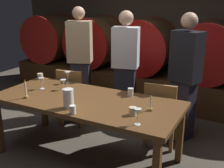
# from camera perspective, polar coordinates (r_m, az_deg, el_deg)

# --- Properties ---
(ground_plane) EXTENTS (8.06, 8.06, 0.00)m
(ground_plane) POSITION_cam_1_polar(r_m,az_deg,el_deg) (3.56, -7.53, -14.91)
(ground_plane) COLOR #4C443A
(back_wall) EXTENTS (6.20, 0.24, 2.53)m
(back_wall) POSITION_cam_1_polar(r_m,az_deg,el_deg) (5.64, 9.32, 10.87)
(back_wall) COLOR #473A2D
(back_wall) RESTS_ON ground
(barrel_shelf) EXTENTS (5.58, 0.90, 0.53)m
(barrel_shelf) POSITION_cam_1_polar(r_m,az_deg,el_deg) (5.34, 6.89, -0.36)
(barrel_shelf) COLOR #4C2D16
(barrel_shelf) RESTS_ON ground
(wine_barrel_far_left) EXTENTS (0.99, 0.87, 0.99)m
(wine_barrel_far_left) POSITION_cam_1_polar(r_m,az_deg,el_deg) (6.27, -12.19, 9.16)
(wine_barrel_far_left) COLOR #513319
(wine_barrel_far_left) RESTS_ON barrel_shelf
(wine_barrel_left) EXTENTS (0.99, 0.87, 0.99)m
(wine_barrel_left) POSITION_cam_1_polar(r_m,az_deg,el_deg) (5.64, -3.40, 8.60)
(wine_barrel_left) COLOR brown
(wine_barrel_left) RESTS_ON barrel_shelf
(wine_barrel_center) EXTENTS (0.99, 0.87, 0.99)m
(wine_barrel_center) POSITION_cam_1_polar(r_m,az_deg,el_deg) (5.17, 7.12, 7.66)
(wine_barrel_center) COLOR brown
(wine_barrel_center) RESTS_ON barrel_shelf
(wine_barrel_right) EXTENTS (0.99, 0.87, 0.99)m
(wine_barrel_right) POSITION_cam_1_polar(r_m,az_deg,el_deg) (4.89, 19.33, 6.25)
(wine_barrel_right) COLOR brown
(wine_barrel_right) RESTS_ON barrel_shelf
(dining_table) EXTENTS (2.21, 0.95, 0.76)m
(dining_table) POSITION_cam_1_polar(r_m,az_deg,el_deg) (3.28, -5.34, -4.21)
(dining_table) COLOR brown
(dining_table) RESTS_ON ground
(chair_left) EXTENTS (0.46, 0.46, 0.88)m
(chair_left) POSITION_cam_1_polar(r_m,az_deg,el_deg) (4.23, -7.94, -2.11)
(chair_left) COLOR olive
(chair_left) RESTS_ON ground
(chair_right) EXTENTS (0.44, 0.44, 0.88)m
(chair_right) POSITION_cam_1_polar(r_m,az_deg,el_deg) (3.64, 9.96, -5.54)
(chair_right) COLOR olive
(chair_right) RESTS_ON ground
(guest_left) EXTENTS (0.44, 0.36, 1.75)m
(guest_left) POSITION_cam_1_polar(r_m,az_deg,el_deg) (4.58, -6.52, 4.78)
(guest_left) COLOR black
(guest_left) RESTS_ON ground
(guest_center) EXTENTS (0.43, 0.32, 1.71)m
(guest_center) POSITION_cam_1_polar(r_m,az_deg,el_deg) (4.19, 2.74, 3.41)
(guest_center) COLOR black
(guest_center) RESTS_ON ground
(guest_right) EXTENTS (0.44, 0.36, 1.71)m
(guest_right) POSITION_cam_1_polar(r_m,az_deg,el_deg) (3.84, 14.63, 1.54)
(guest_right) COLOR black
(guest_right) RESTS_ON ground
(candle_left) EXTENTS (0.05, 0.05, 0.22)m
(candle_left) POSITION_cam_1_polar(r_m,az_deg,el_deg) (3.41, -17.14, -1.74)
(candle_left) COLOR olive
(candle_left) RESTS_ON dining_table
(candle_right) EXTENTS (0.05, 0.05, 0.18)m
(candle_right) POSITION_cam_1_polar(r_m,az_deg,el_deg) (2.94, 7.84, -4.57)
(candle_right) COLOR olive
(candle_right) RESTS_ON dining_table
(pitcher) EXTENTS (0.11, 0.11, 0.21)m
(pitcher) POSITION_cam_1_polar(r_m,az_deg,el_deg) (2.99, -8.88, -2.95)
(pitcher) COLOR white
(pitcher) RESTS_ON dining_table
(wine_glass_far_left) EXTENTS (0.07, 0.07, 0.15)m
(wine_glass_far_left) POSITION_cam_1_polar(r_m,az_deg,el_deg) (3.67, -14.16, 0.60)
(wine_glass_far_left) COLOR white
(wine_glass_far_left) RESTS_ON dining_table
(wine_glass_center_left) EXTENTS (0.08, 0.08, 0.16)m
(wine_glass_center_left) POSITION_cam_1_polar(r_m,az_deg,el_deg) (3.84, -9.06, 1.90)
(wine_glass_center_left) COLOR white
(wine_glass_center_left) RESTS_ON dining_table
(wine_glass_center_right) EXTENTS (0.08, 0.08, 0.13)m
(wine_glass_center_right) POSITION_cam_1_polar(r_m,az_deg,el_deg) (3.59, -9.88, 0.34)
(wine_glass_center_right) COLOR white
(wine_glass_center_right) RESTS_ON dining_table
(wine_glass_far_right) EXTENTS (0.07, 0.07, 0.16)m
(wine_glass_far_right) POSITION_cam_1_polar(r_m,az_deg,el_deg) (2.59, 5.28, -5.91)
(wine_glass_far_right) COLOR silver
(wine_glass_far_right) RESTS_ON dining_table
(cup_far_left) EXTENTS (0.08, 0.08, 0.08)m
(cup_far_left) POSITION_cam_1_polar(r_m,az_deg,el_deg) (4.14, -14.44, 1.55)
(cup_far_left) COLOR beige
(cup_far_left) RESTS_ON dining_table
(cup_center_left) EXTENTS (0.06, 0.06, 0.09)m
(cup_center_left) POSITION_cam_1_polar(r_m,az_deg,el_deg) (2.86, -8.03, -5.21)
(cup_center_left) COLOR white
(cup_center_left) RESTS_ON dining_table
(cup_center_right) EXTENTS (0.07, 0.07, 0.10)m
(cup_center_right) POSITION_cam_1_polar(r_m,az_deg,el_deg) (3.33, 3.80, -1.66)
(cup_center_right) COLOR white
(cup_center_right) RESTS_ON dining_table
(cup_far_right) EXTENTS (0.08, 0.08, 0.08)m
(cup_far_right) POSITION_cam_1_polar(r_m,az_deg,el_deg) (2.82, 4.25, -5.53)
(cup_far_right) COLOR beige
(cup_far_right) RESTS_ON dining_table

